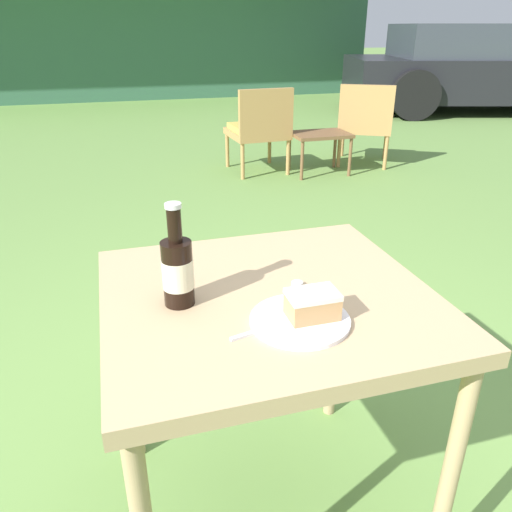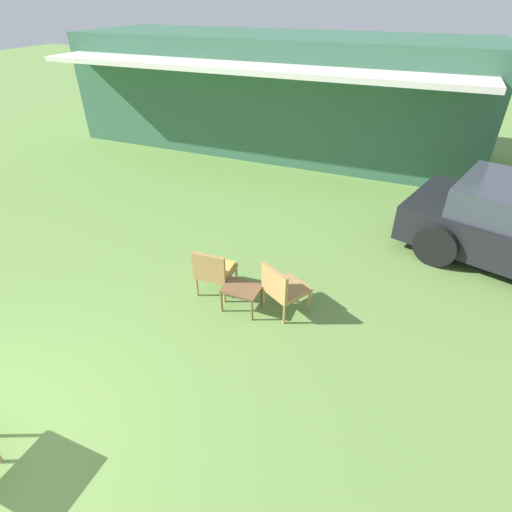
# 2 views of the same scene
# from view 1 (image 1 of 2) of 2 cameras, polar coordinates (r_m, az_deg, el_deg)

# --- Properties ---
(ground_plane) EXTENTS (60.00, 60.00, 0.00)m
(ground_plane) POSITION_cam_1_polar(r_m,az_deg,el_deg) (1.64, 1.10, -26.59)
(ground_plane) COLOR #6B9347
(cabin_building) EXTENTS (11.29, 4.74, 2.97)m
(cabin_building) POSITION_cam_1_polar(r_m,az_deg,el_deg) (11.69, -20.34, 24.53)
(cabin_building) COLOR #38664C
(cabin_building) RESTS_ON ground_plane
(parked_car) EXTENTS (4.43, 2.95, 1.31)m
(parked_car) POSITION_cam_1_polar(r_m,az_deg,el_deg) (9.28, 23.75, 18.99)
(parked_car) COLOR black
(parked_car) RESTS_ON ground_plane
(wicker_chair_cushioned) EXTENTS (0.54, 0.56, 0.79)m
(wicker_chair_cushioned) POSITION_cam_1_polar(r_m,az_deg,el_deg) (4.77, 0.37, 14.48)
(wicker_chair_cushioned) COLOR #B2844C
(wicker_chair_cushioned) RESTS_ON ground_plane
(wicker_chair_plain) EXTENTS (0.70, 0.71, 0.79)m
(wicker_chair_plain) POSITION_cam_1_polar(r_m,az_deg,el_deg) (5.17, 12.38, 14.79)
(wicker_chair_plain) COLOR #B2844C
(wicker_chair_plain) RESTS_ON ground_plane
(garden_side_table) EXTENTS (0.52, 0.39, 0.38)m
(garden_side_table) POSITION_cam_1_polar(r_m,az_deg,el_deg) (4.79, 7.33, 13.23)
(garden_side_table) COLOR brown
(garden_side_table) RESTS_ON ground_plane
(patio_table) EXTENTS (0.76, 0.70, 0.71)m
(patio_table) POSITION_cam_1_polar(r_m,az_deg,el_deg) (1.21, 1.35, -7.52)
(patio_table) COLOR tan
(patio_table) RESTS_ON ground_plane
(cake_on_plate) EXTENTS (0.21, 0.21, 0.07)m
(cake_on_plate) POSITION_cam_1_polar(r_m,az_deg,el_deg) (1.06, 5.72, -6.43)
(cake_on_plate) COLOR white
(cake_on_plate) RESTS_ON patio_table
(cola_bottle_near) EXTENTS (0.07, 0.07, 0.24)m
(cola_bottle_near) POSITION_cam_1_polar(r_m,az_deg,el_deg) (1.10, -8.95, -1.55)
(cola_bottle_near) COLOR black
(cola_bottle_near) RESTS_ON patio_table
(fork) EXTENTS (0.19, 0.05, 0.01)m
(fork) POSITION_cam_1_polar(r_m,az_deg,el_deg) (1.04, 1.83, -8.07)
(fork) COLOR silver
(fork) RESTS_ON patio_table
(loose_bottle_cap) EXTENTS (0.03, 0.03, 0.01)m
(loose_bottle_cap) POSITION_cam_1_polar(r_m,az_deg,el_deg) (1.20, 4.73, -3.20)
(loose_bottle_cap) COLOR silver
(loose_bottle_cap) RESTS_ON patio_table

